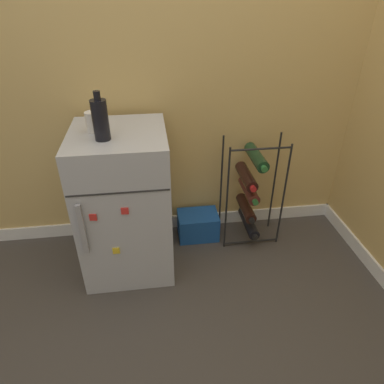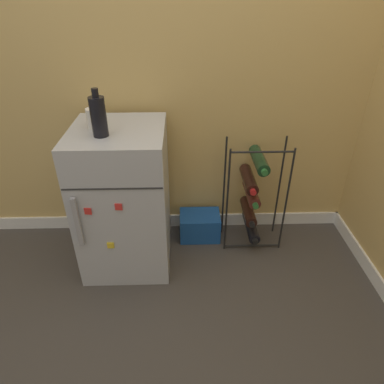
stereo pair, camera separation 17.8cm
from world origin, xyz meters
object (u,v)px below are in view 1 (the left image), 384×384
Objects in this scene: soda_box at (198,225)px; wine_rack at (250,191)px; fridge_top_cup at (93,122)px; fridge_top_bottle at (100,119)px; mini_fridge at (125,203)px.

wine_rack is at bearing -9.77° from soda_box.
fridge_top_cup is at bearing -163.72° from soda_box.
fridge_top_bottle reaches higher than wine_rack.
mini_fridge is at bearing -157.94° from soda_box.
wine_rack is 1.03m from fridge_top_cup.
soda_box is 1.16× the size of fridge_top_bottle.
wine_rack is 1.03m from fridge_top_bottle.
soda_box is 0.99m from fridge_top_cup.
soda_box is at bearing 22.06° from mini_fridge.
fridge_top_cup reaches higher than mini_fridge.
wine_rack is at bearing 9.34° from mini_fridge.
fridge_top_bottle is at bearing -152.09° from soda_box.
soda_box is at bearing 27.91° from fridge_top_bottle.
mini_fridge is 0.78m from wine_rack.
soda_box is (-0.32, 0.05, -0.27)m from wine_rack.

